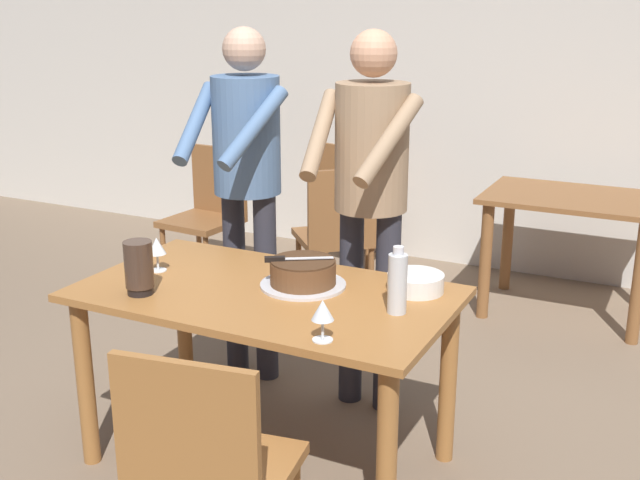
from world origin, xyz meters
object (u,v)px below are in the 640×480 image
object	(u,v)px
person_cutting_cake	(370,182)
person_standing_beside	(246,167)
cake_knife	(285,259)
water_bottle	(397,283)
cake_on_platter	(303,274)
chair_near_side	(208,468)
wine_glass_near	(323,312)
background_chair_0	(338,231)
wine_glass_far	(157,247)
main_dining_table	(266,319)
background_chair_2	(356,201)
background_chair_1	(208,210)
plate_stack	(416,283)
background_table	(571,222)
hurricane_lamp	(139,267)

from	to	relation	value
person_cutting_cake	person_standing_beside	world-z (taller)	same
cake_knife	water_bottle	size ratio (longest dim) A/B	0.97
cake_on_platter	chair_near_side	xyz separation A→B (m)	(0.15, -0.89, -0.31)
wine_glass_near	background_chair_0	distance (m)	2.20
cake_on_platter	wine_glass_far	xyz separation A→B (m)	(-0.63, -0.10, 0.05)
main_dining_table	person_cutting_cake	world-z (taller)	person_cutting_cake
wine_glass_far	background_chair_2	size ratio (longest dim) A/B	0.16
wine_glass_near	water_bottle	size ratio (longest dim) A/B	0.58
background_chair_0	background_chair_1	xyz separation A→B (m)	(-0.99, 0.07, 0.00)
wine_glass_far	person_cutting_cake	size ratio (longest dim) A/B	0.08
wine_glass_near	person_cutting_cake	size ratio (longest dim) A/B	0.08
main_dining_table	chair_near_side	bearing A→B (deg)	-71.96
plate_stack	background_chair_2	size ratio (longest dim) A/B	0.24
cake_on_platter	person_standing_beside	xyz separation A→B (m)	(-0.59, 0.54, 0.27)
background_chair_0	water_bottle	bearing A→B (deg)	-58.56
person_standing_beside	person_cutting_cake	bearing A→B (deg)	-2.64
background_table	background_chair_2	world-z (taller)	background_chair_2
chair_near_side	water_bottle	bearing A→B (deg)	70.62
person_standing_beside	chair_near_side	world-z (taller)	person_standing_beside
wine_glass_near	hurricane_lamp	world-z (taller)	hurricane_lamp
person_cutting_cake	chair_near_side	xyz separation A→B (m)	(0.08, -1.41, -0.58)
wine_glass_far	background_chair_2	world-z (taller)	background_chair_2
plate_stack	chair_near_side	xyz separation A→B (m)	(-0.27, -1.04, -0.29)
cake_on_platter	person_cutting_cake	xyz separation A→B (m)	(0.06, 0.51, 0.27)
background_chair_0	hurricane_lamp	bearing A→B (deg)	-88.25
cake_knife	person_standing_beside	xyz separation A→B (m)	(-0.52, 0.58, 0.21)
main_dining_table	cake_knife	bearing A→B (deg)	55.82
plate_stack	hurricane_lamp	size ratio (longest dim) A/B	1.05
cake_on_platter	water_bottle	size ratio (longest dim) A/B	1.36
cake_on_platter	background_chair_2	bearing A→B (deg)	108.92
main_dining_table	cake_knife	size ratio (longest dim) A/B	6.00
person_standing_beside	background_chair_0	size ratio (longest dim) A/B	1.91
main_dining_table	background_chair_2	xyz separation A→B (m)	(-0.68, 2.40, -0.14)
wine_glass_far	water_bottle	distance (m)	1.06
chair_near_side	plate_stack	bearing A→B (deg)	75.53
cake_on_platter	background_chair_0	distance (m)	1.69
plate_stack	person_standing_beside	xyz separation A→B (m)	(-1.00, 0.40, 0.29)
main_dining_table	background_chair_0	world-z (taller)	background_chair_0
wine_glass_near	background_table	bearing A→B (deg)	80.95
main_dining_table	wine_glass_far	world-z (taller)	wine_glass_far
plate_stack	background_chair_1	xyz separation A→B (m)	(-1.98, 1.48, -0.29)
water_bottle	chair_near_side	distance (m)	0.93
plate_stack	background_table	bearing A→B (deg)	81.71
plate_stack	water_bottle	size ratio (longest dim) A/B	0.88
main_dining_table	background_chair_2	size ratio (longest dim) A/B	1.61
cake_knife	person_cutting_cake	bearing A→B (deg)	77.09
main_dining_table	person_cutting_cake	xyz separation A→B (m)	(0.17, 0.62, 0.45)
cake_on_platter	plate_stack	size ratio (longest dim) A/B	1.55
hurricane_lamp	person_standing_beside	world-z (taller)	person_standing_beside
wine_glass_far	background_table	world-z (taller)	wine_glass_far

